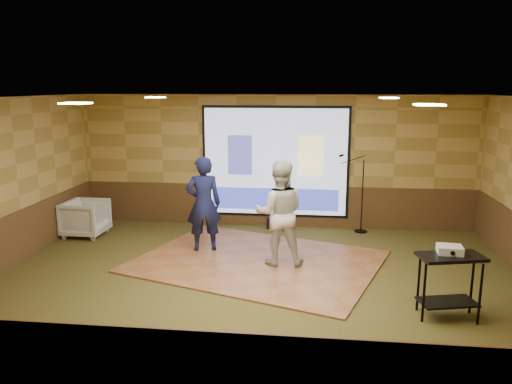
# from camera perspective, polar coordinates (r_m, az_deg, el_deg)

# --- Properties ---
(ground) EXTENTS (9.00, 9.00, 0.00)m
(ground) POSITION_cam_1_polar(r_m,az_deg,el_deg) (8.37, 0.28, -10.36)
(ground) COLOR #2B3217
(ground) RESTS_ON ground
(room_shell) EXTENTS (9.04, 7.04, 3.02)m
(room_shell) POSITION_cam_1_polar(r_m,az_deg,el_deg) (7.81, 0.30, 3.99)
(room_shell) COLOR tan
(room_shell) RESTS_ON ground
(wainscot_back) EXTENTS (9.00, 0.04, 0.95)m
(wainscot_back) POSITION_cam_1_polar(r_m,az_deg,el_deg) (11.52, 2.18, -1.57)
(wainscot_back) COLOR #483418
(wainscot_back) RESTS_ON ground
(wainscot_front) EXTENTS (9.00, 0.04, 0.95)m
(wainscot_front) POSITION_cam_1_polar(r_m,az_deg,el_deg) (5.08, -4.32, -20.32)
(wainscot_front) COLOR #483418
(wainscot_front) RESTS_ON ground
(wainscot_left) EXTENTS (0.04, 7.00, 0.95)m
(wainscot_left) POSITION_cam_1_polar(r_m,az_deg,el_deg) (9.74, -27.06, -5.49)
(wainscot_left) COLOR #483418
(wainscot_left) RESTS_ON ground
(projector_screen) EXTENTS (3.32, 0.06, 2.52)m
(projector_screen) POSITION_cam_1_polar(r_m,az_deg,el_deg) (11.29, 2.21, 3.32)
(projector_screen) COLOR black
(projector_screen) RESTS_ON room_shell
(downlight_nw) EXTENTS (0.32, 0.32, 0.02)m
(downlight_nw) POSITION_cam_1_polar(r_m,az_deg,el_deg) (9.97, -11.42, 10.56)
(downlight_nw) COLOR #FFE7BF
(downlight_nw) RESTS_ON room_shell
(downlight_ne) EXTENTS (0.32, 0.32, 0.02)m
(downlight_ne) POSITION_cam_1_polar(r_m,az_deg,el_deg) (9.58, 14.95, 10.35)
(downlight_ne) COLOR #FFE7BF
(downlight_ne) RESTS_ON room_shell
(downlight_sw) EXTENTS (0.32, 0.32, 0.02)m
(downlight_sw) POSITION_cam_1_polar(r_m,az_deg,el_deg) (6.90, -19.91, 9.51)
(downlight_sw) COLOR #FFE7BF
(downlight_sw) RESTS_ON room_shell
(downlight_se) EXTENTS (0.32, 0.32, 0.02)m
(downlight_se) POSITION_cam_1_polar(r_m,az_deg,el_deg) (6.34, 19.18, 9.40)
(downlight_se) COLOR #FFE7BF
(downlight_se) RESTS_ON room_shell
(dance_floor) EXTENTS (5.05, 4.43, 0.03)m
(dance_floor) POSITION_cam_1_polar(r_m,az_deg,el_deg) (9.30, 0.14, -7.91)
(dance_floor) COLOR #965F37
(dance_floor) RESTS_ON ground
(player_left) EXTENTS (0.77, 0.60, 1.85)m
(player_left) POSITION_cam_1_polar(r_m,az_deg,el_deg) (9.68, -6.02, -1.35)
(player_left) COLOR #151A42
(player_left) RESTS_ON dance_floor
(player_right) EXTENTS (0.97, 0.79, 1.88)m
(player_right) POSITION_cam_1_polar(r_m,az_deg,el_deg) (8.88, 2.68, -2.42)
(player_right) COLOR beige
(player_right) RESTS_ON dance_floor
(av_table) EXTENTS (0.87, 0.46, 0.92)m
(av_table) POSITION_cam_1_polar(r_m,az_deg,el_deg) (7.48, 21.25, -8.80)
(av_table) COLOR black
(av_table) RESTS_ON ground
(projector) EXTENTS (0.35, 0.30, 0.11)m
(projector) POSITION_cam_1_polar(r_m,az_deg,el_deg) (7.43, 21.26, -6.16)
(projector) COLOR silver
(projector) RESTS_ON av_table
(mic_stand) EXTENTS (0.69, 0.28, 1.75)m
(mic_stand) POSITION_cam_1_polar(r_m,az_deg,el_deg) (11.26, 11.70, -2.05)
(mic_stand) COLOR black
(mic_stand) RESTS_ON ground
(banquet_chair) EXTENTS (0.89, 0.86, 0.78)m
(banquet_chair) POSITION_cam_1_polar(r_m,az_deg,el_deg) (11.38, -18.89, -2.84)
(banquet_chair) COLOR gray
(banquet_chair) RESTS_ON ground
(duffel_bag) EXTENTS (0.47, 0.36, 0.26)m
(duffel_bag) POSITION_cam_1_polar(r_m,az_deg,el_deg) (11.38, 2.44, -3.53)
(duffel_bag) COLOR black
(duffel_bag) RESTS_ON ground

